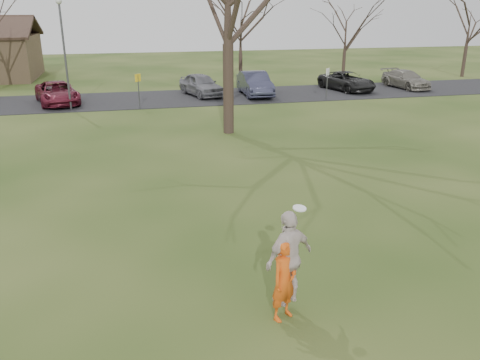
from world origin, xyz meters
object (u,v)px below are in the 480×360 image
(car_5, at_px, (255,84))
(lamp_post, at_px, (63,41))
(car_2, at_px, (57,93))
(car_6, at_px, (347,81))
(catching_play, at_px, (289,258))
(car_4, at_px, (201,85))
(car_7, at_px, (406,79))
(player_defender, at_px, (284,280))

(car_5, xyz_separation_m, lamp_post, (-11.90, -2.28, 3.14))
(car_5, distance_m, lamp_post, 12.51)
(car_2, bearing_deg, lamp_post, -79.76)
(car_6, relative_size, catching_play, 2.39)
(catching_play, distance_m, lamp_post, 23.37)
(car_6, bearing_deg, car_4, 164.90)
(car_7, relative_size, lamp_post, 0.70)
(car_5, bearing_deg, car_2, -177.59)
(player_defender, bearing_deg, car_7, 24.23)
(player_defender, bearing_deg, car_4, 53.94)
(car_5, height_order, catching_play, catching_play)
(car_5, bearing_deg, lamp_post, -167.55)
(player_defender, distance_m, lamp_post, 23.56)
(car_2, xyz_separation_m, car_6, (19.89, 0.75, -0.02))
(player_defender, height_order, catching_play, catching_play)
(catching_play, bearing_deg, car_2, 105.98)
(car_4, distance_m, lamp_post, 9.39)
(car_4, distance_m, car_7, 15.41)
(car_4, bearing_deg, lamp_post, -176.17)
(car_2, xyz_separation_m, car_5, (12.84, 0.18, 0.11))
(car_2, xyz_separation_m, catching_play, (7.01, -24.50, 0.50))
(car_5, xyz_separation_m, car_7, (11.81, 0.54, -0.15))
(player_defender, height_order, car_6, player_defender)
(player_defender, xyz_separation_m, car_4, (2.37, 25.61, -0.07))
(player_defender, xyz_separation_m, lamp_post, (-5.93, 22.58, 3.12))
(car_2, height_order, catching_play, catching_play)
(car_7, bearing_deg, car_4, 172.06)
(car_6, distance_m, catching_play, 28.35)
(car_5, height_order, lamp_post, lamp_post)
(car_2, bearing_deg, car_4, -8.08)
(player_defender, xyz_separation_m, car_2, (-6.87, 24.68, -0.13))
(player_defender, xyz_separation_m, car_7, (17.77, 25.40, -0.17))
(car_2, height_order, car_6, car_2)
(player_defender, distance_m, car_7, 31.00)
(player_defender, relative_size, car_5, 0.35)
(car_7, bearing_deg, lamp_post, 179.63)
(car_4, distance_m, car_5, 3.68)
(car_6, xyz_separation_m, lamp_post, (-18.96, -2.85, 3.27))
(car_7, relative_size, catching_play, 2.23)
(car_4, relative_size, catching_play, 2.20)
(catching_play, bearing_deg, lamp_post, 105.18)
(car_7, bearing_deg, car_2, 174.52)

